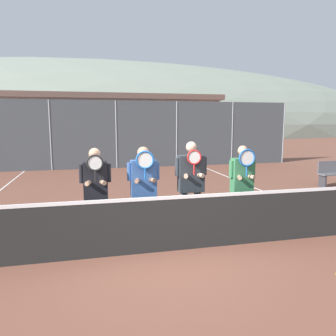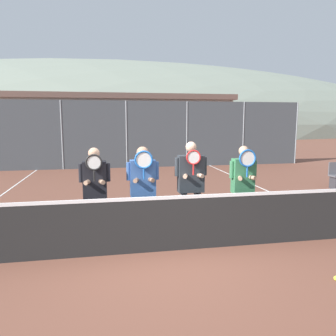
{
  "view_description": "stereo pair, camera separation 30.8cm",
  "coord_description": "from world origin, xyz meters",
  "px_view_note": "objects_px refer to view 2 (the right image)",
  "views": [
    {
      "loc": [
        -1.2,
        -5.14,
        2.2
      ],
      "look_at": [
        0.22,
        0.81,
        1.3
      ],
      "focal_mm": 35.0,
      "sensor_mm": 36.0,
      "label": 1
    },
    {
      "loc": [
        -0.9,
        -5.21,
        2.2
      ],
      "look_at": [
        0.22,
        0.81,
        1.3
      ],
      "focal_mm": 35.0,
      "sensor_mm": 36.0,
      "label": 2
    }
  ],
  "objects_px": {
    "player_leftmost": "(95,188)",
    "player_center_right": "(191,182)",
    "car_far_left": "(16,146)",
    "car_center": "(195,144)",
    "player_center_left": "(143,185)",
    "car_left_of_center": "(111,143)",
    "player_rightmost": "(243,184)",
    "tennis_ball_on_court": "(336,278)"
  },
  "relations": [
    {
      "from": "player_leftmost",
      "to": "car_center",
      "type": "relative_size",
      "value": 0.38
    },
    {
      "from": "player_center_left",
      "to": "car_center",
      "type": "relative_size",
      "value": 0.38
    },
    {
      "from": "player_center_left",
      "to": "car_center",
      "type": "distance_m",
      "value": 12.8
    },
    {
      "from": "tennis_ball_on_court",
      "to": "car_left_of_center",
      "type": "bearing_deg",
      "value": 101.26
    },
    {
      "from": "car_left_of_center",
      "to": "car_center",
      "type": "bearing_deg",
      "value": -2.53
    },
    {
      "from": "player_leftmost",
      "to": "player_rightmost",
      "type": "relative_size",
      "value": 1.0
    },
    {
      "from": "car_far_left",
      "to": "tennis_ball_on_court",
      "type": "xyz_separation_m",
      "value": [
        7.62,
        -13.99,
        -0.84
      ]
    },
    {
      "from": "car_far_left",
      "to": "car_center",
      "type": "xyz_separation_m",
      "value": [
        9.46,
        0.14,
        -0.01
      ]
    },
    {
      "from": "player_leftmost",
      "to": "car_center",
      "type": "bearing_deg",
      "value": 66.95
    },
    {
      "from": "player_rightmost",
      "to": "car_far_left",
      "type": "xyz_separation_m",
      "value": [
        -7.06,
        12.01,
        -0.13
      ]
    },
    {
      "from": "player_center_left",
      "to": "player_center_right",
      "type": "distance_m",
      "value": 0.9
    },
    {
      "from": "player_rightmost",
      "to": "tennis_ball_on_court",
      "type": "xyz_separation_m",
      "value": [
        0.55,
        -1.97,
        -0.97
      ]
    },
    {
      "from": "player_center_right",
      "to": "car_left_of_center",
      "type": "xyz_separation_m",
      "value": [
        -1.3,
        12.28,
        -0.12
      ]
    },
    {
      "from": "player_center_left",
      "to": "car_left_of_center",
      "type": "xyz_separation_m",
      "value": [
        -0.41,
        12.27,
        -0.09
      ]
    },
    {
      "from": "player_leftmost",
      "to": "player_center_right",
      "type": "relative_size",
      "value": 0.95
    },
    {
      "from": "player_rightmost",
      "to": "tennis_ball_on_court",
      "type": "relative_size",
      "value": 25.36
    },
    {
      "from": "player_center_right",
      "to": "tennis_ball_on_court",
      "type": "xyz_separation_m",
      "value": [
        1.55,
        -2.06,
        -1.03
      ]
    },
    {
      "from": "player_leftmost",
      "to": "car_left_of_center",
      "type": "height_order",
      "value": "car_left_of_center"
    },
    {
      "from": "player_center_right",
      "to": "car_left_of_center",
      "type": "distance_m",
      "value": 12.35
    },
    {
      "from": "player_rightmost",
      "to": "car_center",
      "type": "xyz_separation_m",
      "value": [
        2.4,
        12.15,
        -0.14
      ]
    },
    {
      "from": "car_left_of_center",
      "to": "car_center",
      "type": "height_order",
      "value": "car_left_of_center"
    },
    {
      "from": "player_center_left",
      "to": "car_far_left",
      "type": "bearing_deg",
      "value": 113.44
    },
    {
      "from": "player_center_left",
      "to": "player_rightmost",
      "type": "distance_m",
      "value": 1.9
    },
    {
      "from": "player_rightmost",
      "to": "car_far_left",
      "type": "distance_m",
      "value": 13.94
    },
    {
      "from": "player_leftmost",
      "to": "car_left_of_center",
      "type": "distance_m",
      "value": 12.3
    },
    {
      "from": "player_center_left",
      "to": "car_left_of_center",
      "type": "bearing_deg",
      "value": 91.9
    },
    {
      "from": "player_rightmost",
      "to": "tennis_ball_on_court",
      "type": "height_order",
      "value": "player_rightmost"
    },
    {
      "from": "player_rightmost",
      "to": "car_center",
      "type": "relative_size",
      "value": 0.38
    },
    {
      "from": "player_rightmost",
      "to": "player_center_left",
      "type": "bearing_deg",
      "value": 177.19
    },
    {
      "from": "player_leftmost",
      "to": "player_center_right",
      "type": "xyz_separation_m",
      "value": [
        1.75,
        0.01,
        0.06
      ]
    },
    {
      "from": "car_far_left",
      "to": "car_left_of_center",
      "type": "xyz_separation_m",
      "value": [
        4.76,
        0.35,
        0.07
      ]
    },
    {
      "from": "car_left_of_center",
      "to": "tennis_ball_on_court",
      "type": "xyz_separation_m",
      "value": [
        2.86,
        -14.34,
        -0.92
      ]
    },
    {
      "from": "car_far_left",
      "to": "player_leftmost",
      "type": "bearing_deg",
      "value": -70.13
    },
    {
      "from": "player_leftmost",
      "to": "car_far_left",
      "type": "xyz_separation_m",
      "value": [
        -4.32,
        11.94,
        -0.13
      ]
    },
    {
      "from": "player_center_left",
      "to": "car_center",
      "type": "xyz_separation_m",
      "value": [
        4.29,
        12.06,
        -0.17
      ]
    },
    {
      "from": "player_leftmost",
      "to": "tennis_ball_on_court",
      "type": "distance_m",
      "value": 4.0
    },
    {
      "from": "player_center_left",
      "to": "tennis_ball_on_court",
      "type": "relative_size",
      "value": 25.47
    },
    {
      "from": "player_rightmost",
      "to": "car_left_of_center",
      "type": "distance_m",
      "value": 12.57
    },
    {
      "from": "player_center_left",
      "to": "tennis_ball_on_court",
      "type": "height_order",
      "value": "player_center_left"
    },
    {
      "from": "player_leftmost",
      "to": "car_far_left",
      "type": "distance_m",
      "value": 12.7
    },
    {
      "from": "player_center_right",
      "to": "player_leftmost",
      "type": "bearing_deg",
      "value": -179.59
    },
    {
      "from": "player_center_left",
      "to": "car_far_left",
      "type": "distance_m",
      "value": 13.0
    }
  ]
}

